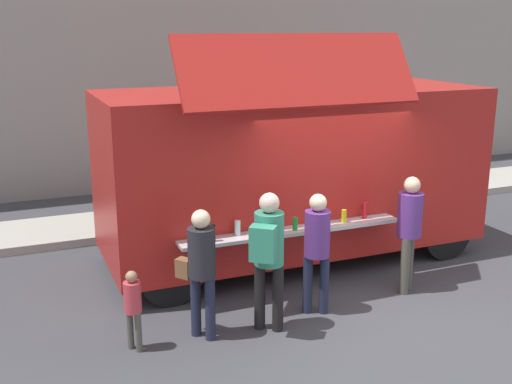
{
  "coord_description": "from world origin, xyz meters",
  "views": [
    {
      "loc": [
        -4.38,
        -6.46,
        3.73
      ],
      "look_at": [
        -0.93,
        1.89,
        1.3
      ],
      "focal_mm": 43.59,
      "sensor_mm": 36.0,
      "label": 1
    }
  ],
  "objects_px": {
    "customer_mid_with_backpack": "(268,249)",
    "customer_extra_browsing": "(409,224)",
    "trash_bin": "(400,178)",
    "child_near_queue": "(133,303)",
    "food_truck_main": "(293,168)",
    "customer_rear_waiting": "(201,263)",
    "customer_front_ordering": "(317,243)"
  },
  "relations": [
    {
      "from": "customer_extra_browsing",
      "to": "child_near_queue",
      "type": "distance_m",
      "value": 4.01
    },
    {
      "from": "customer_extra_browsing",
      "to": "child_near_queue",
      "type": "relative_size",
      "value": 1.7
    },
    {
      "from": "food_truck_main",
      "to": "customer_extra_browsing",
      "type": "relative_size",
      "value": 3.54
    },
    {
      "from": "food_truck_main",
      "to": "child_near_queue",
      "type": "distance_m",
      "value": 3.78
    },
    {
      "from": "trash_bin",
      "to": "customer_extra_browsing",
      "type": "relative_size",
      "value": 0.56
    },
    {
      "from": "food_truck_main",
      "to": "customer_front_ordering",
      "type": "height_order",
      "value": "food_truck_main"
    },
    {
      "from": "customer_extra_browsing",
      "to": "child_near_queue",
      "type": "bearing_deg",
      "value": 52.17
    },
    {
      "from": "customer_mid_with_backpack",
      "to": "customer_extra_browsing",
      "type": "bearing_deg",
      "value": -42.87
    },
    {
      "from": "customer_front_ordering",
      "to": "child_near_queue",
      "type": "height_order",
      "value": "customer_front_ordering"
    },
    {
      "from": "customer_mid_with_backpack",
      "to": "customer_rear_waiting",
      "type": "xyz_separation_m",
      "value": [
        -0.81,
        0.16,
        -0.12
      ]
    },
    {
      "from": "customer_front_ordering",
      "to": "customer_extra_browsing",
      "type": "distance_m",
      "value": 1.55
    },
    {
      "from": "food_truck_main",
      "to": "customer_mid_with_backpack",
      "type": "height_order",
      "value": "food_truck_main"
    },
    {
      "from": "trash_bin",
      "to": "child_near_queue",
      "type": "bearing_deg",
      "value": -147.28
    },
    {
      "from": "child_near_queue",
      "to": "food_truck_main",
      "type": "bearing_deg",
      "value": -0.31
    },
    {
      "from": "customer_extra_browsing",
      "to": "trash_bin",
      "type": "bearing_deg",
      "value": -74.68
    },
    {
      "from": "customer_rear_waiting",
      "to": "customer_extra_browsing",
      "type": "bearing_deg",
      "value": -32.92
    },
    {
      "from": "trash_bin",
      "to": "customer_extra_browsing",
      "type": "bearing_deg",
      "value": -123.97
    },
    {
      "from": "trash_bin",
      "to": "customer_front_ordering",
      "type": "relative_size",
      "value": 0.57
    },
    {
      "from": "customer_mid_with_backpack",
      "to": "child_near_queue",
      "type": "distance_m",
      "value": 1.73
    },
    {
      "from": "food_truck_main",
      "to": "trash_bin",
      "type": "distance_m",
      "value": 4.53
    },
    {
      "from": "food_truck_main",
      "to": "customer_rear_waiting",
      "type": "bearing_deg",
      "value": -137.14
    },
    {
      "from": "trash_bin",
      "to": "customer_mid_with_backpack",
      "type": "distance_m",
      "value": 6.88
    },
    {
      "from": "food_truck_main",
      "to": "customer_rear_waiting",
      "type": "height_order",
      "value": "food_truck_main"
    },
    {
      "from": "trash_bin",
      "to": "customer_mid_with_backpack",
      "type": "xyz_separation_m",
      "value": [
        -5.14,
        -4.52,
        0.62
      ]
    },
    {
      "from": "child_near_queue",
      "to": "trash_bin",
      "type": "bearing_deg",
      "value": -1.43
    },
    {
      "from": "customer_mid_with_backpack",
      "to": "customer_extra_browsing",
      "type": "xyz_separation_m",
      "value": [
        2.34,
        0.36,
        -0.08
      ]
    },
    {
      "from": "trash_bin",
      "to": "customer_rear_waiting",
      "type": "height_order",
      "value": "customer_rear_waiting"
    },
    {
      "from": "customer_front_ordering",
      "to": "customer_extra_browsing",
      "type": "bearing_deg",
      "value": -58.67
    },
    {
      "from": "customer_rear_waiting",
      "to": "child_near_queue",
      "type": "bearing_deg",
      "value": 143.56
    },
    {
      "from": "customer_extra_browsing",
      "to": "customer_mid_with_backpack",
      "type": "bearing_deg",
      "value": 58.01
    },
    {
      "from": "customer_mid_with_backpack",
      "to": "customer_extra_browsing",
      "type": "relative_size",
      "value": 1.05
    },
    {
      "from": "food_truck_main",
      "to": "customer_extra_browsing",
      "type": "bearing_deg",
      "value": -62.82
    }
  ]
}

